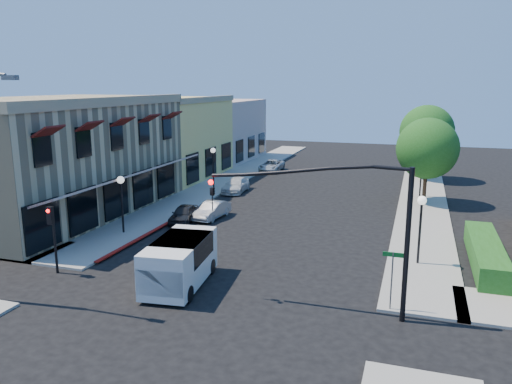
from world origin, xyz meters
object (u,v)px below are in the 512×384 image
(street_name_sign, at_px, (392,271))
(lamppost_left_far, at_px, (213,157))
(parked_car_a, at_px, (184,214))
(parked_car_c, at_px, (236,185))
(white_van, at_px, (179,260))
(street_tree_a, at_px, (427,149))
(lamppost_left_near, at_px, (121,190))
(street_tree_b, at_px, (427,132))
(lamppost_right_near, at_px, (421,213))
(lamppost_right_far, at_px, (422,164))
(signal_mast_arm, at_px, (350,214))
(parked_car_d, at_px, (272,166))
(parked_car_b, at_px, (212,210))
(secondary_signal, at_px, (52,227))

(street_name_sign, xyz_separation_m, lamppost_left_far, (-16.00, 19.80, 1.04))
(parked_car_a, xyz_separation_m, parked_car_c, (0.00, 9.82, 0.02))
(white_van, distance_m, parked_car_a, 10.64)
(street_tree_a, relative_size, lamppost_left_near, 1.82)
(parked_car_a, bearing_deg, street_tree_a, 27.22)
(parked_car_c, bearing_deg, lamppost_left_far, 161.76)
(street_tree_b, bearing_deg, parked_car_a, -126.27)
(lamppost_right_near, distance_m, white_van, 11.93)
(lamppost_right_far, height_order, parked_car_a, lamppost_right_far)
(street_name_sign, height_order, parked_car_c, street_name_sign)
(street_tree_a, bearing_deg, lamppost_left_near, -141.02)
(signal_mast_arm, xyz_separation_m, street_name_sign, (1.64, 0.70, -2.39))
(signal_mast_arm, bearing_deg, street_tree_a, 81.83)
(street_tree_a, xyz_separation_m, lamppost_right_near, (-0.30, -14.00, -1.46))
(lamppost_left_far, distance_m, lamppost_right_far, 17.12)
(street_tree_a, xyz_separation_m, parked_car_c, (-15.00, -0.62, -3.61))
(lamppost_right_far, bearing_deg, lamppost_left_near, -136.74)
(signal_mast_arm, height_order, parked_car_d, signal_mast_arm)
(street_name_sign, distance_m, parked_car_c, 23.59)
(street_name_sign, bearing_deg, parked_car_c, 125.54)
(lamppost_right_far, bearing_deg, signal_mast_arm, -96.70)
(signal_mast_arm, bearing_deg, parked_car_b, 132.81)
(signal_mast_arm, distance_m, parked_car_d, 32.99)
(lamppost_left_far, height_order, lamppost_right_near, same)
(parked_car_c, bearing_deg, parked_car_a, -93.10)
(secondary_signal, distance_m, lamppost_right_far, 27.98)
(signal_mast_arm, relative_size, parked_car_d, 1.88)
(street_name_sign, distance_m, parked_car_d, 32.82)
(lamppost_right_far, bearing_deg, lamppost_left_far, -173.29)
(street_tree_b, relative_size, parked_car_a, 2.12)
(street_tree_b, height_order, street_name_sign, street_tree_b)
(white_van, bearing_deg, lamppost_right_far, 65.24)
(street_tree_b, height_order, lamppost_left_far, street_tree_b)
(parked_car_a, relative_size, parked_car_d, 0.78)
(secondary_signal, distance_m, parked_car_d, 30.69)
(parked_car_b, bearing_deg, parked_car_c, 104.81)
(secondary_signal, distance_m, parked_car_b, 12.15)
(street_tree_a, distance_m, street_name_sign, 20.00)
(signal_mast_arm, distance_m, white_van, 8.06)
(parked_car_a, height_order, parked_car_d, parked_car_d)
(street_tree_b, relative_size, signal_mast_arm, 0.88)
(lamppost_left_near, distance_m, white_van, 9.25)
(signal_mast_arm, distance_m, street_name_sign, 2.98)
(signal_mast_arm, distance_m, parked_car_b, 16.07)
(street_tree_a, height_order, white_van, street_tree_a)
(street_name_sign, relative_size, parked_car_a, 0.76)
(parked_car_d, bearing_deg, street_name_sign, -65.90)
(parked_car_a, height_order, parked_car_b, parked_car_b)
(parked_car_b, bearing_deg, secondary_signal, -100.11)
(street_name_sign, relative_size, parked_car_b, 0.72)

